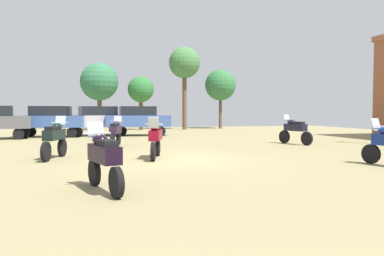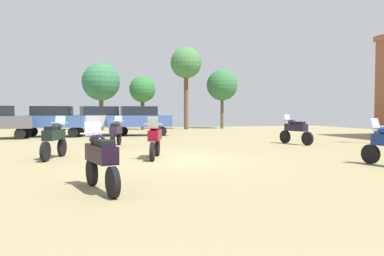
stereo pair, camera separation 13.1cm
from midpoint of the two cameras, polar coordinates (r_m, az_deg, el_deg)
ground_plane at (r=13.48m, az=-2.54°, el=-4.72°), size 44.00×52.00×0.02m
motorcycle_4 at (r=13.74m, az=-5.69°, el=-1.48°), size 0.81×2.14×1.49m
motorcycle_5 at (r=14.41m, az=-19.93°, el=-1.40°), size 0.82×2.14×1.51m
motorcycle_6 at (r=18.76m, az=-11.45°, el=-0.51°), size 0.78×2.04×1.45m
motorcycle_8 at (r=8.35m, az=-13.37°, el=-4.30°), size 0.78×2.05×1.45m
motorcycle_9 at (r=20.20m, az=14.82°, el=-0.24°), size 0.83×2.10×1.51m
car_1 at (r=27.04m, az=-13.89°, el=1.37°), size 4.55×2.52×2.00m
car_3 at (r=26.53m, az=-20.32°, el=1.26°), size 4.53×2.46×2.00m
car_5 at (r=26.44m, az=-8.20°, el=1.39°), size 4.32×1.84×2.00m
tree_2 at (r=34.54m, az=-7.70°, el=5.62°), size 2.32×2.32×4.77m
tree_3 at (r=35.36m, az=-1.24°, el=9.46°), size 2.83×2.83×7.48m
tree_4 at (r=37.02m, az=4.13°, el=6.32°), size 2.95×2.95×5.63m
tree_6 at (r=34.73m, az=-13.68°, el=6.62°), size 3.28×3.28×5.87m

